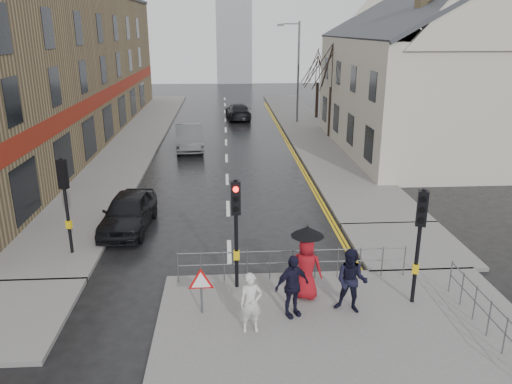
{
  "coord_description": "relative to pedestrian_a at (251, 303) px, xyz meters",
  "views": [
    {
      "loc": [
        -0.08,
        -13.31,
        7.62
      ],
      "look_at": [
        1.02,
        3.91,
        1.93
      ],
      "focal_mm": 35.0,
      "sensor_mm": 36.0,
      "label": 1
    }
  ],
  "objects": [
    {
      "name": "near_pavement",
      "position": [
        2.5,
        -1.36,
        -0.88
      ],
      "size": [
        10.0,
        9.0,
        0.14
      ],
      "primitive_type": "cube",
      "color": "#605E5B",
      "rests_on": "ground"
    },
    {
      "name": "guard_railing_front",
      "position": [
        1.45,
        2.74,
        -0.09
      ],
      "size": [
        7.14,
        0.04,
        1.0
      ],
      "color": "#595B5E",
      "rests_on": "near_pavement"
    },
    {
      "name": "building_left_terrace",
      "position": [
        -12.5,
        24.14,
        4.05
      ],
      "size": [
        8.0,
        42.0,
        10.0
      ],
      "primitive_type": "cube",
      "color": "olive",
      "rests_on": "ground"
    },
    {
      "name": "tree_near",
      "position": [
        7.0,
        24.14,
        4.19
      ],
      "size": [
        2.4,
        2.4,
        6.58
      ],
      "color": "#31231B",
      "rests_on": "right_pavement"
    },
    {
      "name": "traffic_signal_far_left",
      "position": [
        -6.0,
        5.14,
        1.51
      ],
      "size": [
        0.34,
        0.33,
        3.4
      ],
      "color": "black",
      "rests_on": "left_pavement"
    },
    {
      "name": "car_mid",
      "position": [
        -2.92,
        21.19,
        -0.15
      ],
      "size": [
        2.14,
        5.0,
        1.6
      ],
      "primitive_type": "imported",
      "rotation": [
        0.0,
        0.0,
        0.09
      ],
      "color": "#484B4D",
      "rests_on": "ground"
    },
    {
      "name": "tree_far",
      "position": [
        7.5,
        32.14,
        3.48
      ],
      "size": [
        2.4,
        2.4,
        5.64
      ],
      "color": "#31231B",
      "rests_on": "right_pavement"
    },
    {
      "name": "church_tower",
      "position": [
        1.0,
        64.14,
        8.05
      ],
      "size": [
        5.0,
        5.0,
        18.0
      ],
      "primitive_type": "cube",
      "color": "gray",
      "rests_on": "ground"
    },
    {
      "name": "building_right_cream",
      "position": [
        11.5,
        20.14,
        3.83
      ],
      "size": [
        9.0,
        16.4,
        10.1
      ],
      "color": "#B8B2A0",
      "rests_on": "ground"
    },
    {
      "name": "pedestrian_a",
      "position": [
        0.0,
        0.0,
        0.0
      ],
      "size": [
        0.61,
        0.42,
        1.62
      ],
      "primitive_type": "imported",
      "rotation": [
        0.0,
        0.0,
        0.06
      ],
      "color": "silver",
      "rests_on": "near_pavement"
    },
    {
      "name": "guard_railing_side",
      "position": [
        6.0,
        -0.61,
        -0.1
      ],
      "size": [
        0.04,
        4.54,
        1.0
      ],
      "color": "#595B5E",
      "rests_on": "near_pavement"
    },
    {
      "name": "pedestrian_with_umbrella",
      "position": [
        1.67,
        1.58,
        0.36
      ],
      "size": [
        1.06,
        0.96,
        2.22
      ],
      "color": "maroon",
      "rests_on": "near_pavement"
    },
    {
      "name": "car_parked",
      "position": [
        -4.44,
        7.52,
        -0.22
      ],
      "size": [
        1.99,
        4.38,
        1.46
      ],
      "primitive_type": "imported",
      "rotation": [
        0.0,
        0.0,
        -0.06
      ],
      "color": "black",
      "rests_on": "ground"
    },
    {
      "name": "car_far",
      "position": [
        0.61,
        32.36,
        -0.26
      ],
      "size": [
        2.34,
        4.88,
        1.37
      ],
      "primitive_type": "imported",
      "rotation": [
        0.0,
        0.0,
        3.23
      ],
      "color": "black",
      "rests_on": "ground"
    },
    {
      "name": "traffic_signal_near_right",
      "position": [
        4.7,
        1.13,
        1.51
      ],
      "size": [
        0.34,
        0.33,
        3.4
      ],
      "color": "black",
      "rests_on": "near_pavement"
    },
    {
      "name": "right_pavement",
      "position": [
        6.0,
        27.14,
        -0.88
      ],
      "size": [
        4.0,
        40.0,
        0.14
      ],
      "primitive_type": "cube",
      "color": "#605E5B",
      "rests_on": "ground"
    },
    {
      "name": "pedestrian_b",
      "position": [
        2.78,
        0.77,
        0.11
      ],
      "size": [
        1.1,
        1.0,
        1.84
      ],
      "primitive_type": "imported",
      "rotation": [
        0.0,
        0.0,
        -0.41
      ],
      "color": "black",
      "rests_on": "near_pavement"
    },
    {
      "name": "pedestrian_d",
      "position": [
        1.14,
        0.66,
        0.08
      ],
      "size": [
        1.12,
        0.84,
        1.77
      ],
      "primitive_type": "imported",
      "rotation": [
        0.0,
        0.0,
        0.44
      ],
      "color": "black",
      "rests_on": "near_pavement"
    },
    {
      "name": "pavement_bridge_right",
      "position": [
        6.0,
        5.14,
        -0.88
      ],
      "size": [
        4.0,
        4.2,
        0.14
      ],
      "primitive_type": "cube",
      "color": "#605E5B",
      "rests_on": "ground"
    },
    {
      "name": "warning_sign",
      "position": [
        -1.3,
        0.93,
        0.09
      ],
      "size": [
        0.8,
        0.07,
        1.35
      ],
      "color": "#595B5E",
      "rests_on": "near_pavement"
    },
    {
      "name": "street_lamp",
      "position": [
        5.32,
        30.14,
        3.76
      ],
      "size": [
        1.83,
        0.25,
        8.0
      ],
      "color": "#595B5E",
      "rests_on": "right_pavement"
    },
    {
      "name": "traffic_signal_near_left",
      "position": [
        -0.3,
        2.33,
        1.51
      ],
      "size": [
        0.28,
        0.27,
        3.4
      ],
      "color": "black",
      "rests_on": "near_pavement"
    },
    {
      "name": "ground",
      "position": [
        -0.5,
        2.14,
        -0.95
      ],
      "size": [
        120.0,
        120.0,
        0.0
      ],
      "primitive_type": "plane",
      "color": "black",
      "rests_on": "ground"
    },
    {
      "name": "left_pavement",
      "position": [
        -7.0,
        25.14,
        -0.88
      ],
      "size": [
        4.0,
        44.0,
        0.14
      ],
      "primitive_type": "cube",
      "color": "#605E5B",
      "rests_on": "ground"
    }
  ]
}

